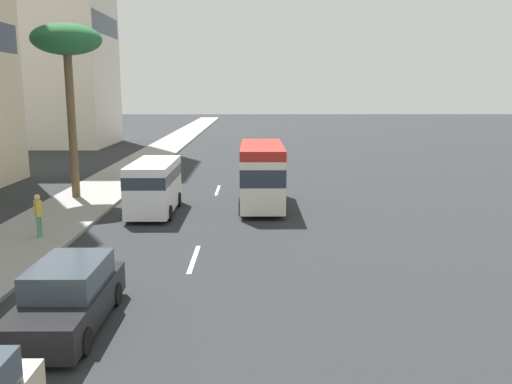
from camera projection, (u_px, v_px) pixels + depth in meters
ground_plane at (221, 180)px, 35.67m from camera, size 198.00×198.00×0.00m
sidewalk_right at (116, 179)px, 35.61m from camera, size 162.00×3.90×0.15m
lane_stripe_mid at (194, 259)px, 19.08m from camera, size 3.20×0.16×0.01m
lane_stripe_far at (218, 190)px, 32.13m from camera, size 3.20×0.16×0.01m
van_second at (154, 184)px, 25.98m from camera, size 5.19×2.09×2.52m
minibus_third at (262, 173)px, 27.44m from camera, size 6.57×2.26×3.20m
car_fourth at (69, 297)px, 13.51m from camera, size 4.63×1.86×1.64m
pedestrian_near_lamp at (38, 213)px, 21.28m from camera, size 0.39×0.38×1.72m
palm_tree at (67, 45)px, 27.95m from camera, size 3.60×3.60×9.17m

